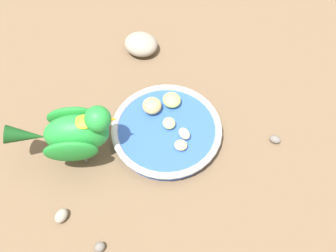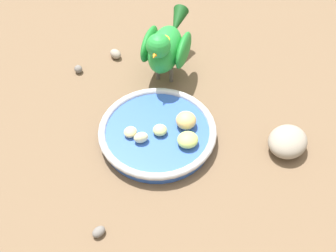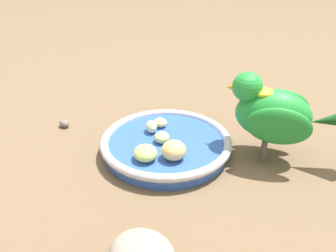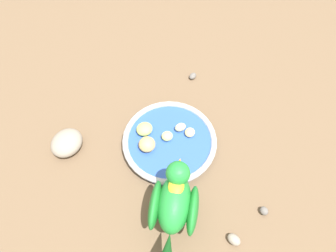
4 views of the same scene
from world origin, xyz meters
TOP-DOWN VIEW (x-y plane):
  - ground_plane at (0.00, 0.00)m, footprint 4.00×4.00m
  - feeding_bowl at (-0.03, 0.02)m, footprint 0.23×0.23m
  - apple_piece_0 at (-0.06, 0.05)m, footprint 0.03×0.03m
  - apple_piece_1 at (-0.04, 0.02)m, footprint 0.03×0.03m
  - apple_piece_2 at (-0.06, -0.04)m, footprint 0.05×0.05m
  - apple_piece_3 at (-0.01, -0.03)m, footprint 0.05×0.05m
  - apple_piece_4 at (-0.05, 0.07)m, footprint 0.03×0.03m
  - parrot at (0.15, 0.03)m, footprint 0.21×0.11m
  - rock_large at (-0.03, -0.22)m, footprint 0.11×0.10m
  - pebble_0 at (0.14, 0.22)m, footprint 0.03×0.02m
  - pebble_1 at (0.20, 0.15)m, footprint 0.04×0.04m
  - pebble_2 at (-0.24, 0.09)m, footprint 0.03×0.03m

SIDE VIEW (x-z plane):
  - ground_plane at x=0.00m, z-range 0.00..0.00m
  - pebble_2 at x=-0.24m, z-range 0.00..0.02m
  - pebble_0 at x=0.14m, z-range 0.00..0.02m
  - pebble_1 at x=0.20m, z-range 0.00..0.02m
  - feeding_bowl at x=-0.03m, z-range 0.00..0.03m
  - rock_large at x=-0.03m, z-range 0.00..0.04m
  - apple_piece_4 at x=-0.05m, z-range 0.02..0.04m
  - apple_piece_1 at x=-0.04m, z-range 0.02..0.04m
  - apple_piece_0 at x=-0.06m, z-range 0.02..0.05m
  - apple_piece_2 at x=-0.06m, z-range 0.02..0.05m
  - apple_piece_3 at x=-0.01m, z-range 0.02..0.05m
  - parrot at x=0.15m, z-range 0.01..0.16m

